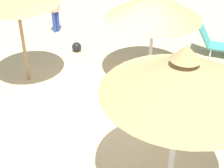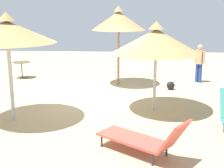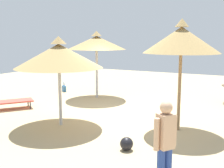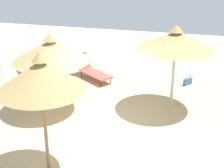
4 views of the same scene
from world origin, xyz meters
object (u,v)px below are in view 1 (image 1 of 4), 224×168
object	(u,v)px
lounge_chair_edge	(223,43)
beach_ball	(77,47)
parasol_umbrella_near_right	(154,5)
person_standing_back	(55,9)
parasol_umbrella_center	(183,76)

from	to	relation	value
lounge_chair_edge	beach_ball	world-z (taller)	lounge_chair_edge
lounge_chair_edge	beach_ball	bearing A→B (deg)	102.39
parasol_umbrella_near_right	lounge_chair_edge	xyz separation A→B (m)	(1.74, -1.92, -1.59)
lounge_chair_edge	beach_ball	size ratio (longest dim) A/B	6.23
parasol_umbrella_near_right	person_standing_back	xyz separation A→B (m)	(2.02, 3.73, -1.16)
parasol_umbrella_center	lounge_chair_edge	xyz separation A→B (m)	(5.50, -0.86, -1.90)
lounge_chair_edge	person_standing_back	xyz separation A→B (m)	(0.29, 5.65, 0.43)
parasol_umbrella_near_right	person_standing_back	world-z (taller)	parasol_umbrella_near_right
parasol_umbrella_center	beach_ball	xyz separation A→B (m)	(4.53, 3.53, -2.16)
lounge_chair_edge	parasol_umbrella_center	bearing A→B (deg)	171.07
lounge_chair_edge	parasol_umbrella_near_right	bearing A→B (deg)	132.19
person_standing_back	parasol_umbrella_center	bearing A→B (deg)	-140.40
parasol_umbrella_near_right	parasol_umbrella_center	world-z (taller)	parasol_umbrella_center
parasol_umbrella_center	beach_ball	size ratio (longest dim) A/B	9.38
parasol_umbrella_near_right	person_standing_back	size ratio (longest dim) A/B	1.69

